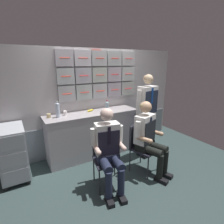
{
  "coord_description": "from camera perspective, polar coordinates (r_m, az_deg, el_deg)",
  "views": [
    {
      "loc": [
        -1.51,
        -2.05,
        1.88
      ],
      "look_at": [
        -0.06,
        0.46,
        1.06
      ],
      "focal_mm": 28.49,
      "sensor_mm": 36.0,
      "label": 1
    }
  ],
  "objects": [
    {
      "name": "crew_member_left",
      "position": [
        2.64,
        -1.04,
        -11.19
      ],
      "size": [
        0.51,
        0.65,
        1.25
      ],
      "color": "black",
      "rests_on": "ground"
    },
    {
      "name": "water_bottle_blue_cap",
      "position": [
        3.53,
        -1.62,
        1.76
      ],
      "size": [
        0.07,
        0.07,
        0.24
      ],
      "color": "silver",
      "rests_on": "galley_counter"
    },
    {
      "name": "galley_counter",
      "position": [
        3.71,
        -6.16,
        -6.92
      ],
      "size": [
        1.88,
        0.53,
        0.91
      ],
      "color": "#ADA7AB",
      "rests_on": "ground"
    },
    {
      "name": "sparkling_bottle_green",
      "position": [
        3.33,
        -17.03,
        0.7
      ],
      "size": [
        0.07,
        0.07,
        0.3
      ],
      "color": "silver",
      "rests_on": "galley_counter"
    },
    {
      "name": "folding_chair_right",
      "position": [
        3.21,
        9.01,
        -9.72
      ],
      "size": [
        0.51,
        0.51,
        0.83
      ],
      "color": "#2D2D33",
      "rests_on": "ground"
    },
    {
      "name": "ground",
      "position": [
        3.18,
        5.42,
        -21.04
      ],
      "size": [
        4.8,
        4.8,
        0.04
      ],
      "primitive_type": "cube",
      "color": "#2E3E3D"
    },
    {
      "name": "crew_member_standing",
      "position": [
        3.56,
        11.1,
        0.88
      ],
      "size": [
        0.52,
        0.3,
        1.66
      ],
      "color": "black",
      "rests_on": "ground"
    },
    {
      "name": "coffee_cup_spare",
      "position": [
        3.39,
        -19.63,
        -1.1
      ],
      "size": [
        0.07,
        0.07,
        0.07
      ],
      "color": "tan",
      "rests_on": "galley_counter"
    },
    {
      "name": "folding_chair_left",
      "position": [
        2.85,
        -2.03,
        -12.92
      ],
      "size": [
        0.47,
        0.47,
        0.83
      ],
      "color": "#2D2D33",
      "rests_on": "ground"
    },
    {
      "name": "crew_member_right",
      "position": [
        3.06,
        11.7,
        -7.33
      ],
      "size": [
        0.54,
        0.69,
        1.27
      ],
      "color": "black",
      "rests_on": "ground"
    },
    {
      "name": "service_trolley",
      "position": [
        3.35,
        -29.21,
        -11.08
      ],
      "size": [
        0.4,
        0.65,
        0.89
      ],
      "color": "black",
      "rests_on": "ground"
    },
    {
      "name": "snack_banana",
      "position": [
        3.63,
        -6.95,
        0.51
      ],
      "size": [
        0.17,
        0.1,
        0.04
      ],
      "color": "yellow",
      "rests_on": "galley_counter"
    },
    {
      "name": "coffee_cup_white",
      "position": [
        3.46,
        -14.84,
        -0.28
      ],
      "size": [
        0.07,
        0.07,
        0.08
      ],
      "color": "white",
      "rests_on": "galley_counter"
    },
    {
      "name": "galley_bulkhead",
      "position": [
        3.83,
        -5.83,
        4.11
      ],
      "size": [
        4.2,
        0.14,
        2.15
      ],
      "color": "#B8B4B6",
      "rests_on": "ground"
    }
  ]
}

